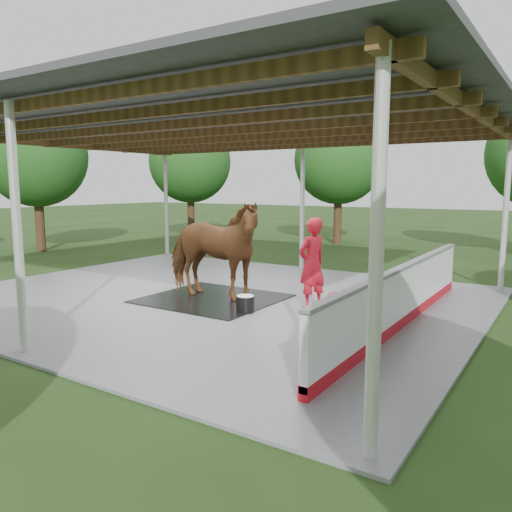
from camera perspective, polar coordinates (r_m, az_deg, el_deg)
The scene contains 12 objects.
ground at distance 11.94m, azimuth -5.40°, elevation -4.82°, with size 100.00×100.00×0.00m, color #1E3814.
concrete_slab at distance 11.93m, azimuth -5.40°, elevation -4.71°, with size 12.00×10.00×0.05m, color slate.
pavilion_structure at distance 11.71m, azimuth -5.67°, elevation 14.45°, with size 12.60×10.60×4.05m.
dasher_board at distance 9.71m, azimuth 16.45°, elevation -4.54°, with size 0.16×8.00×1.15m.
tree_belt at distance 12.23m, azimuth -1.82°, elevation 13.37°, with size 28.00×28.00×5.80m.
rubber_mat at distance 11.63m, azimuth -4.98°, elevation -4.86°, with size 2.92×2.74×0.02m, color black.
horse at distance 11.43m, azimuth -5.05°, elevation 0.68°, with size 1.21×2.65×2.24m, color brown.
handler at distance 10.58m, azimuth 6.41°, elevation -0.86°, with size 0.71×0.47×1.95m, color red.
wash_bucket at distance 10.37m, azimuth -1.24°, elevation -5.46°, with size 0.38×0.38×0.35m.
soap_bottle_a at distance 10.26m, azimuth 11.32°, elevation -5.82°, with size 0.13×0.13×0.34m, color silver.
soap_bottle_b at distance 9.13m, azimuth 7.73°, elevation -8.04°, with size 0.08×0.08×0.17m, color #338CD8.
hose_coil at distance 11.93m, azimuth 10.40°, elevation -4.62°, with size 1.91×1.20×0.02m.
Camera 1 is at (7.24, -9.12, 2.66)m, focal length 35.00 mm.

